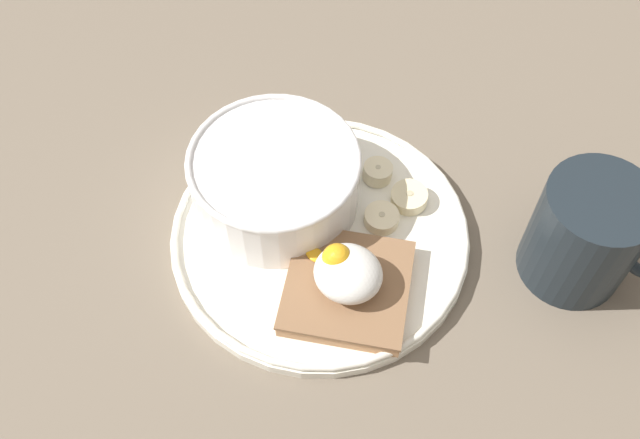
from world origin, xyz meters
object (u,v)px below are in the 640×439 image
Objects in this scene: poached_egg at (346,271)px; banana_slice_front at (381,218)px; banana_slice_left at (409,197)px; banana_slice_back at (378,172)px; coffee_mug at (588,235)px; oatmeal_bowl at (275,179)px; toast_slice at (347,288)px.

poached_egg reaches higher than banana_slice_front.
banana_slice_front is 3.25cm from banana_slice_left.
coffee_mug is (-18.04, -0.05, 3.27)cm from banana_slice_back.
toast_slice is at bearing 151.74° from oatmeal_bowl.
poached_egg is 1.79× the size of banana_slice_front.
banana_slice_back is (2.43, -4.13, 0.20)cm from banana_slice_front.
poached_egg reaches higher than banana_slice_left.
banana_slice_back is at bearing -75.22° from toast_slice.
poached_egg is at bearing 37.58° from coffee_mug.
oatmeal_bowl is 1.18× the size of toast_slice.
oatmeal_bowl is 11.76cm from banana_slice_left.
coffee_mug reaches higher than banana_slice_front.
toast_slice is at bearing 38.03° from coffee_mug.
banana_slice_front is 0.91× the size of banana_slice_left.
poached_egg is 7.96cm from banana_slice_front.
toast_slice is 12.05cm from banana_slice_back.
toast_slice is 2.77× the size of banana_slice_left.
banana_slice_left reaches higher than banana_slice_front.
banana_slice_back is at bearing -135.65° from oatmeal_bowl.
coffee_mug is (-14.97, -11.71, 3.13)cm from toast_slice.
banana_slice_back reaches higher than banana_slice_left.
coffee_mug is at bearing -142.42° from poached_egg.
banana_slice_left is at bearing -111.10° from banana_slice_front.
toast_slice reaches higher than banana_slice_left.
oatmeal_bowl is at bearing 27.71° from banana_slice_left.
toast_slice is 3.32× the size of banana_slice_back.
oatmeal_bowl is at bearing 14.43° from banana_slice_front.
poached_egg reaches higher than banana_slice_back.
oatmeal_bowl is at bearing -28.47° from poached_egg.
oatmeal_bowl reaches higher than poached_egg.
toast_slice is at bearing 87.12° from banana_slice_left.
banana_slice_front is at bearing -165.57° from oatmeal_bowl.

